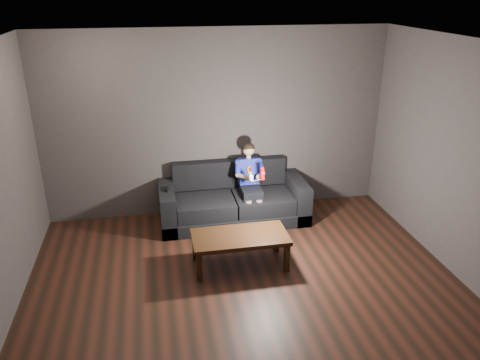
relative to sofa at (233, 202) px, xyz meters
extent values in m
plane|color=black|center=(-0.15, -2.11, -0.27)|extent=(5.00, 5.00, 0.00)
cube|color=#3E3836|center=(-0.15, 0.39, 1.08)|extent=(5.00, 0.04, 2.70)
cube|color=white|center=(-0.15, -2.11, 2.43)|extent=(5.00, 5.00, 0.02)
cube|color=black|center=(0.00, -0.03, -0.18)|extent=(2.11, 0.91, 0.18)
cube|color=black|center=(-0.42, -0.13, 0.03)|extent=(0.83, 0.64, 0.22)
cube|color=black|center=(0.42, -0.13, 0.03)|extent=(0.83, 0.64, 0.22)
cube|color=black|center=(0.00, 0.32, 0.34)|extent=(1.69, 0.21, 0.41)
cube|color=black|center=(-0.95, -0.03, 0.02)|extent=(0.21, 0.91, 0.58)
cube|color=black|center=(0.95, -0.03, 0.02)|extent=(0.21, 0.91, 0.58)
cube|color=black|center=(0.24, -0.15, 0.20)|extent=(0.28, 0.36, 0.13)
cube|color=navy|center=(0.24, 0.04, 0.46)|extent=(0.28, 0.20, 0.40)
cube|color=#EFFF06|center=(0.24, -0.04, 0.52)|extent=(0.09, 0.09, 0.09)
cube|color=#AF0E1D|center=(0.24, -0.04, 0.52)|extent=(0.06, 0.06, 0.06)
cylinder|color=tan|center=(0.24, 0.04, 0.68)|extent=(0.07, 0.07, 0.06)
sphere|color=tan|center=(0.24, 0.04, 0.79)|extent=(0.17, 0.17, 0.17)
ellipsoid|color=black|center=(0.24, 0.05, 0.80)|extent=(0.18, 0.18, 0.15)
cylinder|color=navy|center=(0.07, -0.02, 0.53)|extent=(0.08, 0.21, 0.18)
cylinder|color=navy|center=(0.42, -0.02, 0.53)|extent=(0.08, 0.21, 0.18)
cylinder|color=tan|center=(0.12, -0.17, 0.49)|extent=(0.13, 0.22, 0.10)
cylinder|color=tan|center=(0.37, -0.17, 0.49)|extent=(0.13, 0.22, 0.10)
sphere|color=tan|center=(0.17, -0.26, 0.48)|extent=(0.08, 0.08, 0.08)
sphere|color=tan|center=(0.32, -0.26, 0.48)|extent=(0.08, 0.08, 0.08)
cylinder|color=tan|center=(0.16, -0.33, 0.00)|extent=(0.09, 0.09, 0.32)
cylinder|color=tan|center=(0.32, -0.33, 0.00)|extent=(0.09, 0.09, 0.32)
cube|color=#C3000C|center=(0.32, -0.46, 0.61)|extent=(0.05, 0.07, 0.18)
cube|color=maroon|center=(0.32, -0.48, 0.66)|extent=(0.03, 0.01, 0.03)
cylinder|color=silver|center=(0.32, -0.48, 0.60)|extent=(0.02, 0.01, 0.02)
ellipsoid|color=silver|center=(0.17, -0.46, 0.58)|extent=(0.07, 0.09, 0.14)
cylinder|color=black|center=(0.17, -0.49, 0.63)|extent=(0.03, 0.01, 0.02)
cube|color=black|center=(-0.95, -0.08, 0.32)|extent=(0.05, 0.15, 0.03)
cube|color=black|center=(-0.95, -0.03, 0.34)|extent=(0.02, 0.02, 0.00)
cube|color=black|center=(-0.14, -1.25, 0.13)|extent=(1.16, 0.58, 0.05)
cube|color=black|center=(-0.67, -1.48, -0.08)|extent=(0.06, 0.06, 0.37)
cube|color=black|center=(0.39, -1.48, -0.08)|extent=(0.06, 0.06, 0.37)
cube|color=black|center=(-0.67, -1.01, -0.08)|extent=(0.06, 0.06, 0.37)
cube|color=black|center=(0.39, -1.01, -0.08)|extent=(0.06, 0.06, 0.37)
camera|label=1|loc=(-1.09, -6.10, 2.95)|focal=35.00mm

